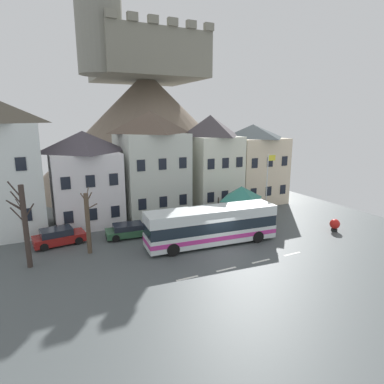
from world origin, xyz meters
The scene contains 21 objects.
ground_plane centered at (0.00, 0.00, -0.03)m, with size 40.00×60.00×0.07m.
townhouse_00 centered at (-15.35, 12.16, 5.95)m, with size 6.23×6.38×11.91m.
townhouse_01 centered at (-8.45, 12.07, 4.55)m, with size 6.23×6.22×9.10m.
townhouse_02 centered at (-1.54, 12.48, 5.51)m, with size 6.53×7.03×11.03m.
townhouse_03 centered at (5.66, 12.42, 5.31)m, with size 5.33×6.91×10.63m.
townhouse_04 centered at (11.67, 12.48, 4.77)m, with size 6.48×7.03×9.53m.
hilltop_castle centered at (3.49, 28.52, 9.30)m, with size 35.17×35.17×24.78m.
transit_bus centered at (-0.09, 1.70, 1.55)m, with size 11.26×3.41×3.07m.
bus_shelter centered at (5.36, 5.42, 3.04)m, with size 3.60×3.60×3.72m.
parked_car_00 centered at (-5.78, 6.33, 0.60)m, with size 4.40×2.30×1.19m.
parked_car_01 centered at (-11.58, 7.16, 0.68)m, with size 4.24×2.35×1.39m.
parked_car_02 centered at (4.94, 7.29, 0.64)m, with size 4.57×2.19×1.31m.
pedestrian_00 centered at (6.04, 2.38, 0.85)m, with size 0.33×0.33×1.47m.
pedestrian_01 centered at (7.05, 3.13, 0.85)m, with size 0.37×0.34×1.58m.
pedestrian_02 centered at (5.91, 4.08, 0.94)m, with size 0.33×0.33×1.59m.
pedestrian_03 centered at (4.81, 4.03, 0.82)m, with size 0.30×0.29×1.48m.
public_bench centered at (4.70, 7.31, 0.47)m, with size 1.63×0.48×0.87m.
flagpole centered at (8.25, 5.05, 3.93)m, with size 0.95×0.10×6.75m.
harbour_buoy centered at (11.70, -0.62, 0.66)m, with size 0.92×0.92×1.17m.
bare_tree_00 centered at (-13.80, 3.52, 3.10)m, with size 1.70×1.37×6.27m.
bare_tree_01 centered at (-9.56, 4.19, 2.48)m, with size 1.09×1.21×5.12m.
Camera 1 is at (-12.88, -20.77, 10.31)m, focal length 30.62 mm.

